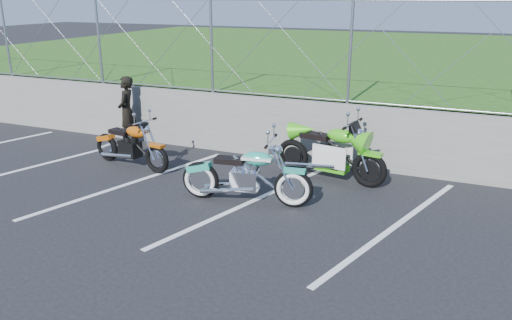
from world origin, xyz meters
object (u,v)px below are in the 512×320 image
at_px(sportbike_green, 331,154).
at_px(naked_orange, 132,147).
at_px(cruiser_turquoise, 248,177).
at_px(person_standing, 127,111).

bearing_deg(sportbike_green, naked_orange, -158.09).
height_order(cruiser_turquoise, sportbike_green, sportbike_green).
bearing_deg(person_standing, sportbike_green, 64.82).
xyz_separation_m(cruiser_turquoise, person_standing, (-3.96, 2.07, 0.34)).
xyz_separation_m(naked_orange, person_standing, (-1.06, 1.31, 0.37)).
xyz_separation_m(cruiser_turquoise, sportbike_green, (1.00, 1.63, 0.05)).
height_order(naked_orange, person_standing, person_standing).
relative_size(cruiser_turquoise, sportbike_green, 1.02).
xyz_separation_m(cruiser_turquoise, naked_orange, (-2.90, 0.76, -0.02)).
xyz_separation_m(sportbike_green, person_standing, (-4.96, 0.44, 0.30)).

